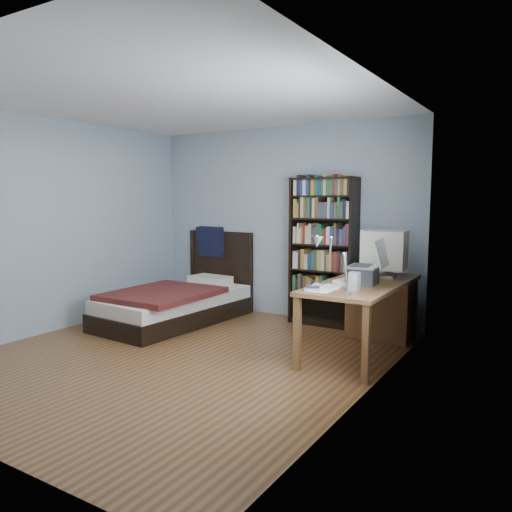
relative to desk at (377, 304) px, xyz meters
name	(u,v)px	position (x,y,z in m)	size (l,w,h in m)	color
room	(179,231)	(-1.48, -1.53, 0.83)	(4.20, 4.24, 2.50)	brown
desk	(377,304)	(0.00, 0.00, 0.00)	(0.75, 1.68, 0.73)	brown
crt_monitor	(383,250)	(0.07, -0.03, 0.60)	(0.49, 0.45, 0.51)	#BFB49E
laptop	(365,272)	(0.06, -0.56, 0.43)	(0.39, 0.39, 0.45)	#2D2D30
desk_lamp	(322,248)	(0.01, -1.49, 0.75)	(0.21, 0.46, 0.54)	#99999E
keyboard	(351,280)	(-0.12, -0.49, 0.33)	(0.17, 0.43, 0.03)	beige
speaker	(354,281)	(0.09, -0.93, 0.40)	(0.09, 0.09, 0.17)	gray
soda_can	(358,274)	(-0.11, -0.29, 0.37)	(0.06, 0.06, 0.12)	#093707
mouse	(371,277)	(-0.01, -0.18, 0.33)	(0.07, 0.12, 0.04)	silver
phone_silver	(324,284)	(-0.27, -0.82, 0.32)	(0.05, 0.11, 0.02)	#B4B5B9
phone_grey	(315,287)	(-0.28, -0.99, 0.32)	(0.04, 0.08, 0.02)	gray
external_drive	(312,289)	(-0.24, -1.12, 0.32)	(0.13, 0.13, 0.03)	gray
bookshelf	(323,252)	(-0.82, 0.41, 0.50)	(0.82, 0.30, 1.82)	black
bed	(179,301)	(-2.47, -0.39, -0.16)	(1.13, 2.12, 1.16)	black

